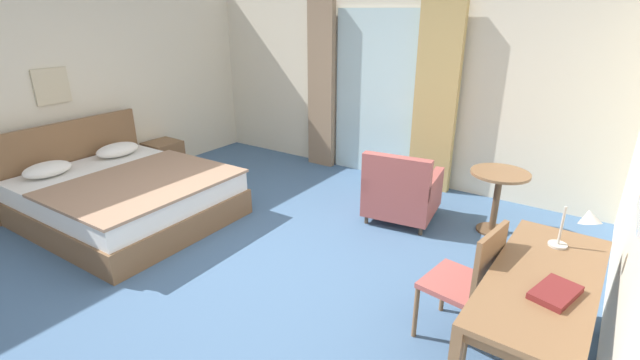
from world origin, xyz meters
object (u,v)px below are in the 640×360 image
(closed_book, at_px, (555,292))
(armchair_by_window, at_px, (402,193))
(desk_lamp, at_px, (583,221))
(round_cafe_table, at_px, (498,188))
(desk_chair, at_px, (470,279))
(bed, at_px, (124,195))
(writing_desk, at_px, (542,289))
(framed_picture, at_px, (52,86))
(nightstand, at_px, (164,157))

(closed_book, distance_m, armchair_by_window, 2.62)
(desk_lamp, relative_size, round_cafe_table, 0.57)
(desk_chair, relative_size, desk_lamp, 2.39)
(bed, distance_m, desk_chair, 3.92)
(writing_desk, distance_m, desk_chair, 0.49)
(writing_desk, distance_m, armchair_by_window, 2.43)
(round_cafe_table, bearing_deg, closed_book, -69.72)
(framed_picture, bearing_deg, desk_chair, 1.90)
(round_cafe_table, bearing_deg, nightstand, -169.71)
(closed_book, bearing_deg, nightstand, -178.59)
(nightstand, distance_m, framed_picture, 1.75)
(nightstand, bearing_deg, bed, -53.69)
(writing_desk, xyz_separation_m, desk_lamp, (0.13, 0.34, 0.36))
(desk_chair, bearing_deg, bed, -177.53)
(writing_desk, relative_size, desk_lamp, 3.86)
(desk_lamp, bearing_deg, closed_book, -95.11)
(round_cafe_table, bearing_deg, writing_desk, -70.15)
(bed, height_order, writing_desk, bed)
(bed, distance_m, armchair_by_window, 3.20)
(framed_picture, bearing_deg, round_cafe_table, 23.39)
(bed, bearing_deg, writing_desk, 0.85)
(desk_lamp, height_order, round_cafe_table, desk_lamp)
(writing_desk, relative_size, round_cafe_table, 2.19)
(writing_desk, distance_m, desk_lamp, 0.51)
(writing_desk, xyz_separation_m, framed_picture, (-5.53, -0.06, 0.75))
(desk_chair, relative_size, armchair_by_window, 1.10)
(framed_picture, bearing_deg, bed, -0.03)
(desk_chair, xyz_separation_m, armchair_by_window, (-1.24, 1.60, -0.19))
(writing_desk, bearing_deg, desk_lamp, 69.61)
(nightstand, distance_m, closed_book, 5.56)
(round_cafe_table, xyz_separation_m, framed_picture, (-4.80, -2.08, 0.92))
(nightstand, distance_m, desk_chair, 4.95)
(desk_chair, height_order, framed_picture, framed_picture)
(desk_lamp, distance_m, closed_book, 0.57)
(writing_desk, xyz_separation_m, desk_chair, (-0.46, 0.10, -0.15))
(writing_desk, xyz_separation_m, armchair_by_window, (-1.69, 1.71, -0.34))
(bed, bearing_deg, closed_book, -1.39)
(desk_chair, xyz_separation_m, closed_book, (0.54, -0.28, 0.26))
(nightstand, distance_m, round_cafe_table, 4.64)
(closed_book, relative_size, armchair_by_window, 0.36)
(round_cafe_table, bearing_deg, framed_picture, -156.61)
(nightstand, height_order, writing_desk, writing_desk)
(bed, relative_size, writing_desk, 1.46)
(closed_book, bearing_deg, desk_lamp, 100.51)
(nightstand, height_order, armchair_by_window, armchair_by_window)
(bed, height_order, armchair_by_window, bed)
(desk_chair, xyz_separation_m, round_cafe_table, (-0.27, 1.91, -0.02))
(nightstand, distance_m, desk_lamp, 5.53)
(bed, relative_size, desk_chair, 2.35)
(armchair_by_window, distance_m, round_cafe_table, 1.03)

